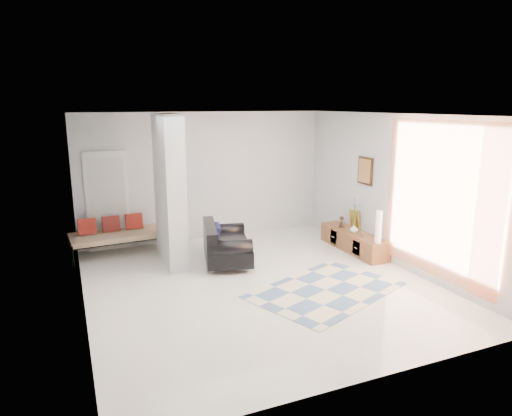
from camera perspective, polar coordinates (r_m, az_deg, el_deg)
name	(u,v)px	position (r m, az deg, el deg)	size (l,w,h in m)	color
floor	(259,284)	(7.79, 0.32, -9.46)	(6.00, 6.00, 0.00)	white
ceiling	(259,115)	(7.21, 0.35, 11.59)	(6.00, 6.00, 0.00)	white
wall_back	(205,176)	(10.16, -6.36, 3.96)	(6.00, 6.00, 0.00)	silver
wall_front	(373,260)	(4.86, 14.48, -6.31)	(6.00, 6.00, 0.00)	silver
wall_left	(77,219)	(6.81, -21.47, -1.31)	(6.00, 6.00, 0.00)	silver
wall_right	(395,191)	(8.81, 17.02, 2.10)	(6.00, 6.00, 0.00)	silver
partition_column	(170,191)	(8.55, -10.74, 2.13)	(0.35, 1.20, 2.80)	silver
hallway_door	(108,201)	(9.81, -18.07, 0.82)	(0.85, 0.06, 2.04)	white
curtain	(439,200)	(7.91, 21.89, 0.92)	(2.55, 2.55, 0.00)	#FF7D43
wall_art	(365,171)	(9.45, 13.51, 4.54)	(0.04, 0.45, 0.55)	#34200E
media_console	(353,241)	(9.64, 12.09, -4.02)	(0.45, 1.85, 0.80)	brown
loveseat	(224,245)	(8.67, -4.02, -4.59)	(1.13, 1.57, 0.76)	silver
daybed	(120,234)	(9.61, -16.58, -3.08)	(2.05, 0.99, 0.77)	black
area_rug	(326,290)	(7.62, 8.71, -10.11)	(2.40, 1.60, 0.01)	beige
cylinder_lamp	(379,227)	(8.88, 15.09, -2.29)	(0.11, 0.11, 0.61)	white
bronze_figurine	(342,222)	(9.84, 10.64, -1.72)	(0.12, 0.12, 0.24)	#322116
vase	(354,229)	(9.49, 12.13, -2.54)	(0.16, 0.16, 0.17)	white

